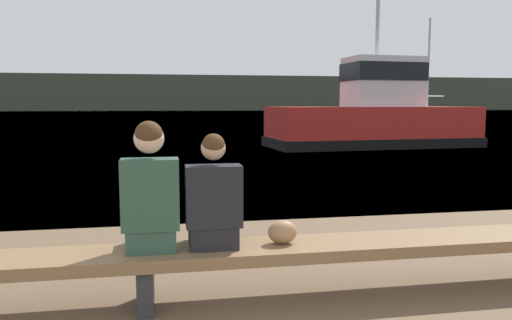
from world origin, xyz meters
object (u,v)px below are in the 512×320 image
object	(u,v)px
person_left	(150,194)
shopping_bag	(282,232)
person_right	(213,201)
tugboat_red	(374,119)
moored_sailboat	(430,119)
bench_main	(145,261)

from	to	relation	value
person_left	shopping_bag	bearing A→B (deg)	0.62
person_right	tugboat_red	size ratio (longest dim) A/B	0.11
moored_sailboat	person_right	bearing A→B (deg)	131.98
person_right	shopping_bag	size ratio (longest dim) A/B	3.79
person_left	moored_sailboat	xyz separation A→B (m)	(16.77, 25.42, -0.29)
bench_main	moored_sailboat	world-z (taller)	moored_sailboat
person_left	shopping_bag	world-z (taller)	person_left
bench_main	person_right	world-z (taller)	person_right
person_right	tugboat_red	xyz separation A→B (m)	(7.36, 13.71, 0.22)
moored_sailboat	tugboat_red	bearing A→B (deg)	127.32
shopping_bag	moored_sailboat	xyz separation A→B (m)	(15.73, 25.40, 0.06)
bench_main	shopping_bag	world-z (taller)	shopping_bag
bench_main	person_left	bearing A→B (deg)	8.10
person_left	moored_sailboat	world-z (taller)	moored_sailboat
person_left	person_right	bearing A→B (deg)	0.64
person_left	person_right	xyz separation A→B (m)	(0.48, 0.01, -0.07)
person_left	tugboat_red	bearing A→B (deg)	60.22
shopping_bag	moored_sailboat	world-z (taller)	moored_sailboat
tugboat_red	moored_sailboat	world-z (taller)	moored_sailboat
shopping_bag	person_left	bearing A→B (deg)	-179.38
bench_main	person_right	xyz separation A→B (m)	(0.54, 0.01, 0.44)
person_right	moored_sailboat	size ratio (longest dim) A/B	0.13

